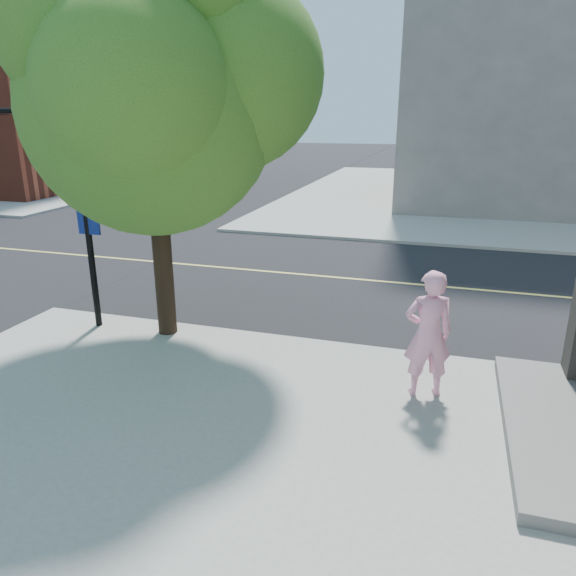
% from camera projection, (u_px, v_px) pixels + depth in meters
% --- Properties ---
extents(ground, '(140.00, 140.00, 0.00)m').
position_uv_depth(ground, '(92.00, 317.00, 11.91)').
color(ground, black).
rests_on(ground, ground).
extents(road_ew, '(140.00, 9.00, 0.01)m').
position_uv_depth(road_ew, '(186.00, 264.00, 16.00)').
color(road_ew, black).
rests_on(road_ew, ground).
extents(sidewalk_nw, '(26.00, 25.00, 0.12)m').
position_uv_depth(sidewalk_nw, '(3.00, 176.00, 37.79)').
color(sidewalk_nw, '#97988F').
rests_on(sidewalk_nw, ground).
extents(sidewalk_ne, '(29.00, 25.00, 0.12)m').
position_uv_depth(sidewalk_ne, '(574.00, 199.00, 27.70)').
color(sidewalk_ne, '#97988F').
rests_on(sidewalk_ne, ground).
extents(man_on_phone, '(0.85, 0.68, 2.02)m').
position_uv_depth(man_on_phone, '(428.00, 334.00, 8.13)').
color(man_on_phone, pink).
rests_on(man_on_phone, sidewalk_se).
extents(street_tree, '(5.58, 5.07, 7.41)m').
position_uv_depth(street_tree, '(156.00, 78.00, 9.29)').
color(street_tree, black).
rests_on(street_tree, sidewalk_se).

